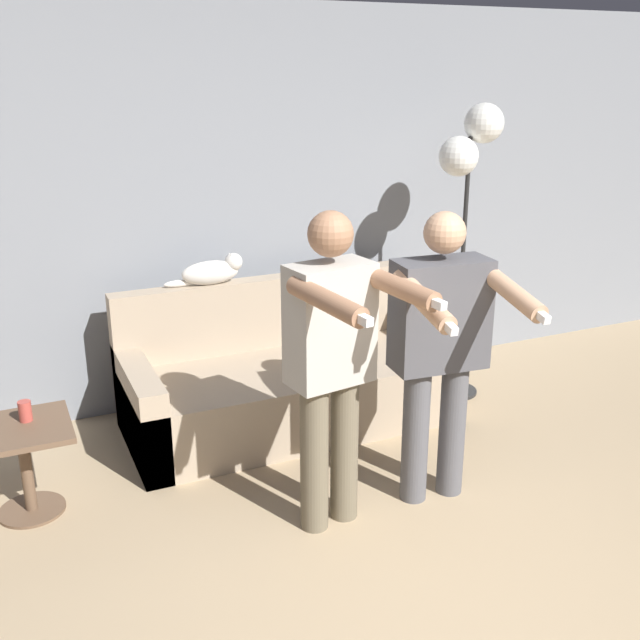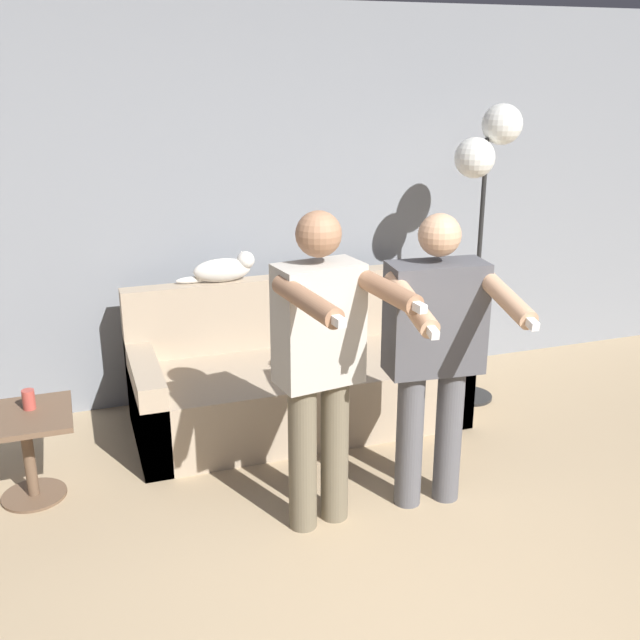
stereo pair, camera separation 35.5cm
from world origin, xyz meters
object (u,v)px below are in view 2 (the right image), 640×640
object	(u,v)px
floor_lamp	(487,162)
cat	(225,269)
couch	(296,380)
side_table	(26,438)
person_left	(321,355)
cup	(29,400)
person_right	(436,344)

from	to	relation	value
floor_lamp	cat	bearing A→B (deg)	166.19
couch	cat	size ratio (longest dim) A/B	4.06
side_table	cat	bearing A→B (deg)	31.26
person_left	cup	size ratio (longest dim) A/B	14.92
person_right	cup	size ratio (longest dim) A/B	14.46
person_left	person_right	distance (m)	0.60
floor_lamp	side_table	distance (m)	3.16
couch	person_left	distance (m)	1.35
couch	cup	world-z (taller)	couch
side_table	person_right	bearing A→B (deg)	-20.34
person_right	floor_lamp	xyz separation A→B (m)	(0.89, 1.09, 0.73)
person_left	floor_lamp	distance (m)	1.98
cat	cup	world-z (taller)	cat
person_left	person_right	xyz separation A→B (m)	(0.60, 0.00, -0.02)
side_table	person_left	bearing A→B (deg)	-28.08
person_left	couch	bearing A→B (deg)	70.06
cup	person_left	bearing A→B (deg)	-30.60
person_right	cup	xyz separation A→B (m)	(-1.95, 0.80, -0.35)
person_right	side_table	size ratio (longest dim) A/B	3.16
couch	side_table	size ratio (longest dim) A/B	4.22
person_left	side_table	distance (m)	1.66
cat	person_right	bearing A→B (deg)	-63.79
couch	side_table	world-z (taller)	couch
couch	cup	bearing A→B (deg)	-166.89
cup	cat	bearing A→B (deg)	29.85
person_right	side_table	bearing A→B (deg)	164.97
floor_lamp	cup	size ratio (longest dim) A/B	18.56
person_left	floor_lamp	world-z (taller)	floor_lamp
floor_lamp	side_table	size ratio (longest dim) A/B	4.06
person_left	cat	bearing A→B (deg)	86.42
cat	couch	bearing A→B (deg)	-42.04
cat	side_table	distance (m)	1.59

